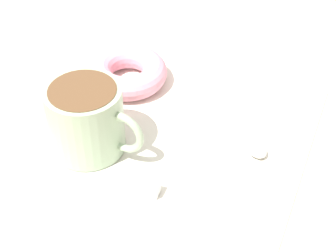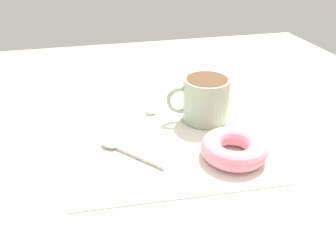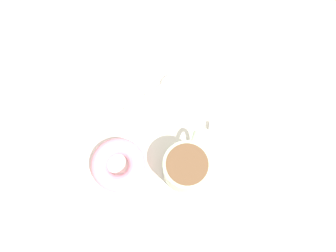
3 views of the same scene
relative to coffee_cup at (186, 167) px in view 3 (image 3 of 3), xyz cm
name	(u,v)px [view 3 (image 3 of 3)]	position (x,y,z in cm)	size (l,w,h in cm)	color
ground_plane	(180,145)	(-5.77, -1.68, -5.88)	(120.00, 120.00, 2.00)	tan
napkin	(168,129)	(-8.73, -4.66, -4.73)	(34.51, 34.51, 0.30)	white
coffee_cup	(186,167)	(0.00, 0.00, 0.00)	(12.65, 9.28, 8.85)	#9EB793
donut	(118,165)	(0.60, -13.99, -2.84)	(11.34, 11.34, 3.47)	pink
spoon	(161,85)	(-18.50, -7.38, -4.18)	(10.38, 11.30, 0.90)	#B7B2A8
sugar_cube	(213,126)	(-10.12, 4.87, -3.77)	(1.61, 1.61, 1.61)	white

